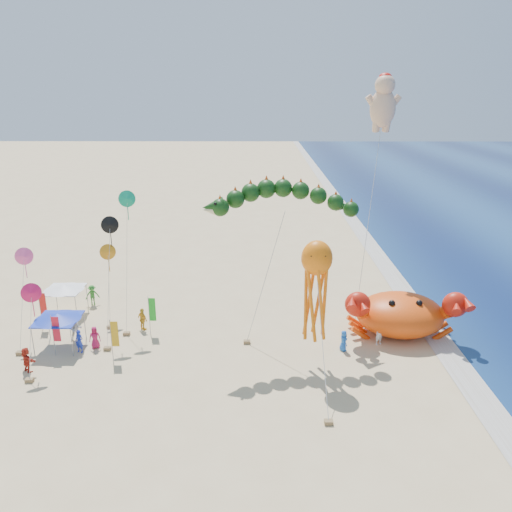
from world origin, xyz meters
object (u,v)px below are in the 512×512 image
at_px(cherub_kite, 383,102).
at_px(octopus_kite, 316,283).
at_px(dragon_kite, 283,204).
at_px(crab_inflatable, 400,313).
at_px(canopy_blue, 57,317).
at_px(canopy_white, 64,287).

bearing_deg(cherub_kite, octopus_kite, -117.02).
bearing_deg(cherub_kite, dragon_kite, -133.33).
bearing_deg(dragon_kite, crab_inflatable, 5.87).
xyz_separation_m(crab_inflatable, cherub_kite, (-0.63, 8.22, 15.50)).
xyz_separation_m(crab_inflatable, canopy_blue, (-25.68, -2.20, 0.67)).
relative_size(octopus_kite, canopy_blue, 2.71).
xyz_separation_m(dragon_kite, canopy_blue, (-16.39, -1.25, -8.16)).
distance_m(crab_inflatable, cherub_kite, 17.56).
bearing_deg(octopus_kite, cherub_kite, 62.98).
height_order(cherub_kite, octopus_kite, cherub_kite).
distance_m(cherub_kite, octopus_kite, 18.28).
relative_size(dragon_kite, canopy_blue, 3.56).
bearing_deg(dragon_kite, canopy_white, 166.13).
xyz_separation_m(octopus_kite, canopy_white, (-20.13, 8.18, -3.68)).
height_order(canopy_blue, canopy_white, same).
bearing_deg(octopus_kite, crab_inflatable, 32.98).
distance_m(crab_inflatable, canopy_white, 27.57).
relative_size(dragon_kite, canopy_white, 3.64).
xyz_separation_m(cherub_kite, canopy_blue, (-25.05, -10.43, -14.83)).
relative_size(crab_inflatable, canopy_white, 2.81).
xyz_separation_m(cherub_kite, canopy_white, (-26.71, -4.72, -14.83)).
relative_size(crab_inflatable, canopy_blue, 2.75).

